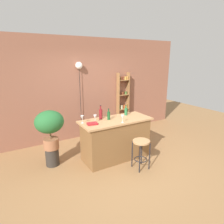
% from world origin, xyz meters
% --- Properties ---
extents(ground, '(12.00, 12.00, 0.00)m').
position_xyz_m(ground, '(0.00, 0.00, 0.00)').
color(ground, olive).
extents(back_wall, '(6.40, 0.10, 2.80)m').
position_xyz_m(back_wall, '(0.00, 1.95, 1.40)').
color(back_wall, '#8C5642').
rests_on(back_wall, ground).
extents(kitchen_counter, '(1.61, 0.69, 0.93)m').
position_xyz_m(kitchen_counter, '(0.00, 0.30, 0.47)').
color(kitchen_counter, brown).
rests_on(kitchen_counter, ground).
extents(bar_stool, '(0.35, 0.35, 0.62)m').
position_xyz_m(bar_stool, '(0.21, -0.36, 0.47)').
color(bar_stool, black).
rests_on(bar_stool, ground).
extents(spice_shelf, '(0.39, 0.17, 1.82)m').
position_xyz_m(spice_shelf, '(1.19, 1.80, 0.96)').
color(spice_shelf, olive).
rests_on(spice_shelf, ground).
extents(plant_stool, '(0.28, 0.28, 0.39)m').
position_xyz_m(plant_stool, '(-1.35, 0.71, 0.19)').
color(plant_stool, '#2D2823').
rests_on(plant_stool, ground).
extents(potted_plant, '(0.59, 0.53, 0.83)m').
position_xyz_m(potted_plant, '(-1.35, 0.71, 0.92)').
color(potted_plant, '#935B3D').
rests_on(potted_plant, plant_stool).
extents(bottle_soda_blue, '(0.07, 0.07, 0.25)m').
position_xyz_m(bottle_soda_blue, '(0.39, 0.48, 1.02)').
color(bottle_soda_blue, '#236638').
rests_on(bottle_soda_blue, kitchen_counter).
extents(bottle_sauce_amber, '(0.07, 0.07, 0.25)m').
position_xyz_m(bottle_sauce_amber, '(-0.14, 0.37, 1.02)').
color(bottle_sauce_amber, '#194C23').
rests_on(bottle_sauce_amber, kitchen_counter).
extents(bottle_vinegar, '(0.08, 0.08, 0.31)m').
position_xyz_m(bottle_vinegar, '(-0.27, 0.51, 1.05)').
color(bottle_vinegar, maroon).
rests_on(bottle_vinegar, kitchen_counter).
extents(wine_glass_left, '(0.07, 0.07, 0.16)m').
position_xyz_m(wine_glass_left, '(0.01, 0.05, 1.04)').
color(wine_glass_left, silver).
rests_on(wine_glass_left, kitchen_counter).
extents(wine_glass_center, '(0.07, 0.07, 0.16)m').
position_xyz_m(wine_glass_center, '(-0.48, 0.35, 1.04)').
color(wine_glass_center, silver).
rests_on(wine_glass_center, kitchen_counter).
extents(wine_glass_right, '(0.07, 0.07, 0.16)m').
position_xyz_m(wine_glass_right, '(-0.73, 0.45, 1.04)').
color(wine_glass_right, silver).
rests_on(wine_glass_right, kitchen_counter).
extents(cookbook, '(0.23, 0.18, 0.03)m').
position_xyz_m(cookbook, '(-0.59, 0.25, 0.94)').
color(cookbook, maroon).
rests_on(cookbook, kitchen_counter).
extents(pendant_globe_light, '(0.19, 0.19, 2.15)m').
position_xyz_m(pendant_globe_light, '(-0.21, 1.84, 2.01)').
color(pendant_globe_light, black).
rests_on(pendant_globe_light, ground).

